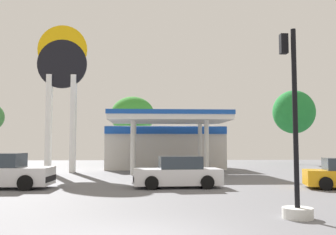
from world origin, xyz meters
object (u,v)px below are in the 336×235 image
Objects in this scene: car_0 at (178,173)px; car_2 at (1,172)px; tree_2 at (294,112)px; station_pole_sign at (62,79)px; traffic_signal_0 at (295,167)px; tree_1 at (133,116)px.

car_2 is (-8.26, 0.04, 0.07)m from car_0.
car_2 is 32.13m from tree_2.
station_pole_sign is 12.49m from car_2.
car_2 reaches higher than car_0.
tree_1 is at bearing 100.53° from traffic_signal_0.
station_pole_sign is 1.40× the size of tree_2.
station_pole_sign is 2.43× the size of car_2.
traffic_signal_0 is 30.30m from tree_1.
traffic_signal_0 is at bearing -60.73° from station_pole_sign.
car_2 is (-0.36, -10.79, -6.28)m from station_pole_sign.
car_2 is 0.65× the size of tree_1.
tree_1 is 0.89× the size of tree_2.
traffic_signal_0 is (10.51, -18.75, -5.63)m from station_pole_sign.
tree_1 reaches higher than car_2.
station_pole_sign is 12.07m from tree_1.
tree_1 is (-2.90, 21.64, 4.47)m from car_0.
tree_1 is at bearing 65.13° from station_pole_sign.
traffic_signal_0 reaches higher than car_0.
tree_1 is (5.01, 10.81, -1.89)m from station_pole_sign.
tree_2 is (22.46, 11.30, -1.38)m from station_pole_sign.
traffic_signal_0 is at bearing -79.47° from tree_1.
car_2 is 22.69m from tree_1.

